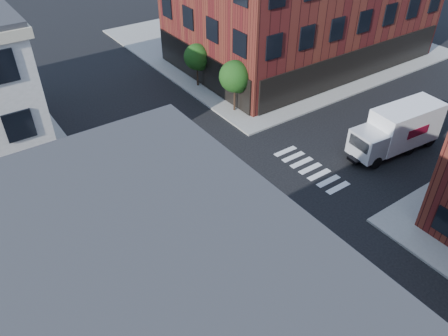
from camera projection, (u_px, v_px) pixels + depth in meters
ground at (232, 205)px, 28.33m from camera, size 120.00×120.00×0.00m
sidewalk_ne at (271, 42)px, 51.79m from camera, size 30.00×30.00×0.15m
building_ne at (303, 1)px, 44.74m from camera, size 25.00×16.00×12.00m
tree_near at (236, 78)px, 36.50m from camera, size 2.69×2.69×4.49m
tree_far at (197, 58)px, 40.62m from camera, size 2.43×2.43×4.07m
signal_pole at (198, 298)px, 19.13m from camera, size 1.29×1.24×4.60m
box_truck at (398, 129)px, 32.45m from camera, size 7.92×3.00×3.52m
traffic_cone at (232, 287)px, 22.66m from camera, size 0.46×0.46×0.75m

